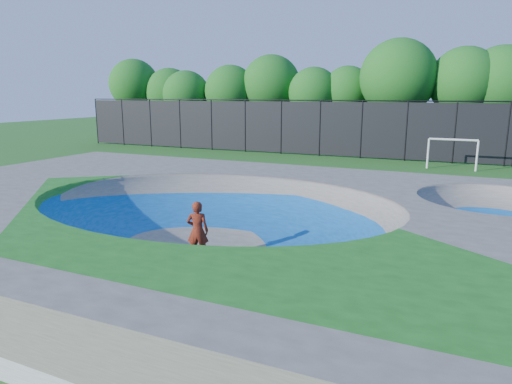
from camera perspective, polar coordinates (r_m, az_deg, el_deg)
ground at (r=13.67m, az=-5.35°, el=-6.93°), size 120.00×120.00×0.00m
skate_deck at (r=13.45m, az=-5.41°, el=-3.91°), size 22.00×14.00×1.50m
skater at (r=12.52m, az=-7.31°, el=-4.83°), size 0.69×0.56×1.65m
skateboard at (r=12.77m, az=-7.22°, el=-8.26°), size 0.81×0.48×0.05m
soccer_goal at (r=29.65m, az=23.37°, el=5.04°), size 2.82×0.12×1.86m
fence at (r=32.93m, az=13.06°, el=7.75°), size 48.09×0.09×4.04m
treeline at (r=38.01m, az=16.24°, el=12.58°), size 52.64×7.78×8.52m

